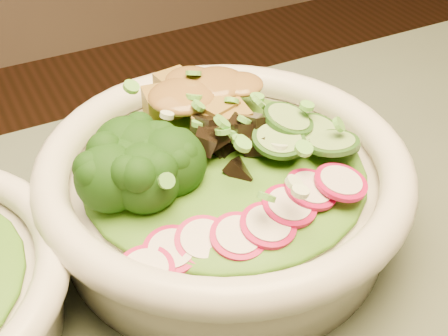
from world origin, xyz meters
TOP-DOWN VIEW (x-y plane):
  - salad_bowl at (-0.01, 0.17)m, footprint 0.31×0.31m
  - lettuce_bed at (-0.01, 0.17)m, footprint 0.23×0.23m
  - broccoli_florets at (-0.08, 0.18)m, footprint 0.10×0.09m
  - radish_slices at (-0.01, 0.09)m, footprint 0.13×0.07m
  - cucumber_slices at (0.07, 0.16)m, footprint 0.09×0.09m
  - mushroom_heap at (-0.00, 0.18)m, footprint 0.09×0.09m
  - tofu_cubes at (0.01, 0.24)m, footprint 0.11×0.08m
  - peanut_sauce at (0.01, 0.24)m, footprint 0.08×0.06m
  - scallion_garnish at (-0.01, 0.17)m, footprint 0.22×0.22m

SIDE VIEW (x-z plane):
  - salad_bowl at x=-0.01m, z-range 0.75..0.84m
  - lettuce_bed at x=-0.01m, z-range 0.80..0.83m
  - radish_slices at x=-0.01m, z-range 0.81..0.83m
  - cucumber_slices at x=0.07m, z-range 0.81..0.85m
  - tofu_cubes at x=0.01m, z-range 0.81..0.85m
  - mushroom_heap at x=0.00m, z-range 0.81..0.86m
  - broccoli_florets at x=-0.08m, z-range 0.81..0.86m
  - scallion_garnish at x=-0.01m, z-range 0.83..0.86m
  - peanut_sauce at x=0.01m, z-range 0.84..0.85m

